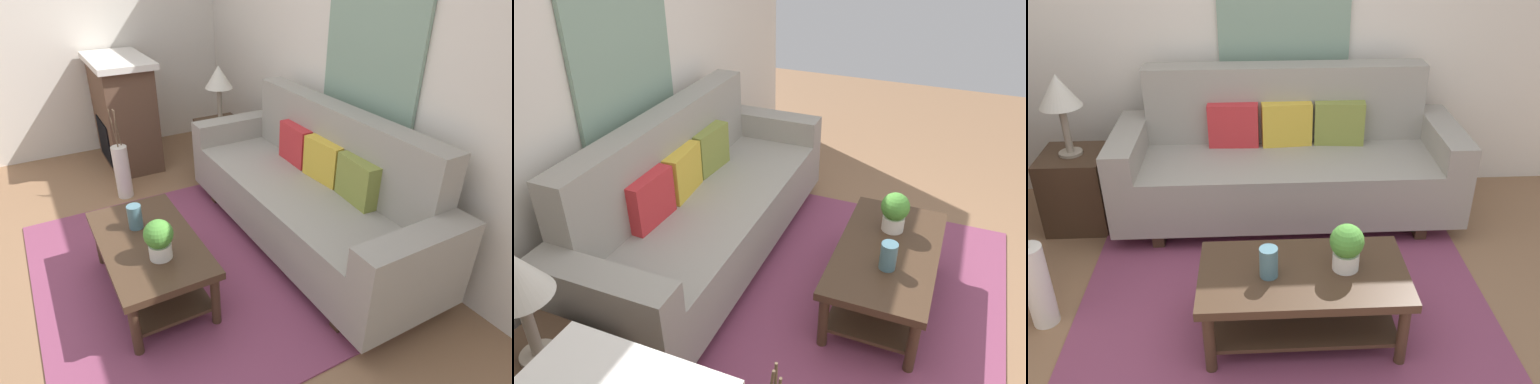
% 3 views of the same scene
% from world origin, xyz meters
% --- Properties ---
extents(ground_plane, '(9.42, 9.42, 0.00)m').
position_xyz_m(ground_plane, '(0.00, 0.00, 0.00)').
color(ground_plane, '#8C6647').
extents(wall_back, '(5.42, 0.10, 2.70)m').
position_xyz_m(wall_back, '(0.00, 2.01, 1.35)').
color(wall_back, silver).
rests_on(wall_back, ground_plane).
extents(area_rug, '(2.44, 2.15, 0.01)m').
position_xyz_m(area_rug, '(0.00, 0.50, 0.01)').
color(area_rug, '#843D5B').
rests_on(area_rug, ground_plane).
extents(couch, '(2.43, 0.84, 1.08)m').
position_xyz_m(couch, '(0.08, 1.48, 0.43)').
color(couch, gray).
rests_on(couch, ground_plane).
extents(throw_pillow_crimson, '(0.36, 0.13, 0.32)m').
position_xyz_m(throw_pillow_crimson, '(-0.30, 1.60, 0.68)').
color(throw_pillow_crimson, red).
rests_on(throw_pillow_crimson, couch).
extents(throw_pillow_mustard, '(0.37, 0.15, 0.32)m').
position_xyz_m(throw_pillow_mustard, '(0.08, 1.60, 0.68)').
color(throw_pillow_mustard, gold).
rests_on(throw_pillow_mustard, couch).
extents(throw_pillow_olive, '(0.37, 0.15, 0.32)m').
position_xyz_m(throw_pillow_olive, '(0.47, 1.60, 0.68)').
color(throw_pillow_olive, olive).
rests_on(throw_pillow_olive, couch).
extents(coffee_table, '(1.10, 0.60, 0.43)m').
position_xyz_m(coffee_table, '(0.09, 0.18, 0.31)').
color(coffee_table, '#422D1E').
rests_on(coffee_table, ground_plane).
extents(tabletop_vase, '(0.10, 0.10, 0.17)m').
position_xyz_m(tabletop_vase, '(-0.09, 0.16, 0.51)').
color(tabletop_vase, slate).
rests_on(tabletop_vase, coffee_table).
extents(potted_plant_tabletop, '(0.18, 0.18, 0.26)m').
position_xyz_m(potted_plant_tabletop, '(0.31, 0.20, 0.57)').
color(potted_plant_tabletop, white).
rests_on(potted_plant_tabletop, coffee_table).
extents(side_table, '(0.44, 0.44, 0.56)m').
position_xyz_m(side_table, '(-1.43, 1.42, 0.28)').
color(side_table, '#422D1E').
rests_on(side_table, ground_plane).
extents(table_lamp, '(0.28, 0.28, 0.57)m').
position_xyz_m(table_lamp, '(-1.43, 1.42, 0.99)').
color(table_lamp, gray).
rests_on(table_lamp, side_table).
extents(floor_vase, '(0.15, 0.15, 0.52)m').
position_xyz_m(floor_vase, '(-1.37, 0.35, 0.26)').
color(floor_vase, white).
rests_on(floor_vase, ground_plane).
extents(framed_painting, '(0.96, 0.03, 0.90)m').
position_xyz_m(framed_painting, '(0.08, 1.94, 1.41)').
color(framed_painting, gray).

